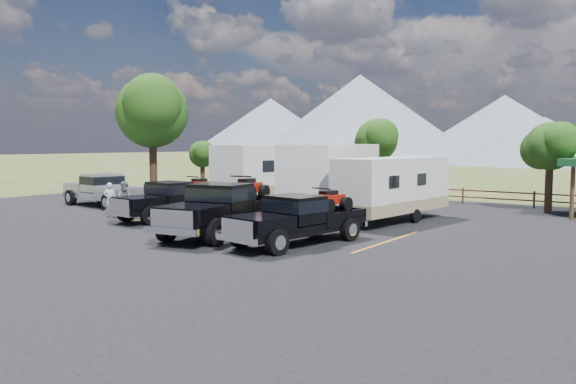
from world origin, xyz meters
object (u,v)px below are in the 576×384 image
Objects in this scene: trailer_left at (274,173)px; person_b at (125,200)px; rig_center at (224,207)px; trailer_center at (332,177)px; trailer_right at (393,188)px; pickup_silver at (104,190)px; rig_right at (300,218)px; tree_big_nw at (152,112)px; rig_left at (174,199)px; person_a at (110,200)px.

person_b is (-1.99, -9.31, -0.95)m from trailer_left.
trailer_center is (-0.13, 8.50, 0.77)m from rig_center.
trailer_left is 1.19× the size of trailer_right.
pickup_silver is (-6.99, -6.86, -0.87)m from trailer_left.
rig_right is 0.72× the size of trailer_right.
tree_big_nw is 1.28× the size of rig_left.
trailer_left is at bearing 150.64° from trailer_center.
rig_center is at bearing -171.08° from rig_right.
trailer_right is (8.89, 5.28, 0.58)m from rig_left.
person_b is (1.02, 0.13, 0.05)m from person_a.
trailer_left is 1.58× the size of pickup_silver.
trailer_left is (-5.23, 10.23, 0.74)m from rig_center.
rig_center reaches higher than rig_right.
trailer_left is at bearing 168.66° from trailer_right.
trailer_left is at bearing -143.62° from person_a.
tree_big_nw reaches higher than person_b.
trailer_right is at bearing -27.44° from trailer_center.
trailer_center is (12.43, 1.17, -3.69)m from tree_big_nw.
pickup_silver is (0.34, -3.95, -4.59)m from tree_big_nw.
tree_big_nw is 1.23× the size of pickup_silver.
trailer_center is at bearing -172.40° from person_a.
tree_big_nw is 9.56m from person_b.
trailer_right is 4.79× the size of person_b.
rig_center reaches higher than pickup_silver.
pickup_silver is at bearing 106.27° from person_b.
rig_center is 8.29m from person_a.
rig_left is 8.25m from trailer_left.
person_a is at bearing -147.11° from trailer_center.
trailer_left is at bearing 21.61° from tree_big_nw.
trailer_left reaches higher than trailer_right.
person_b is at bearing -148.39° from rig_left.
rig_right is (3.61, 0.00, -0.15)m from rig_center.
person_b is (-10.84, 0.92, -0.06)m from rig_right.
pickup_silver is at bearing -167.68° from trailer_center.
trailer_right reaches higher than rig_right.
trailer_right is 5.06× the size of person_a.
trailer_left is 5.69× the size of person_b.
rig_left is at bearing 147.70° from rig_center.
tree_big_nw is 13.02m from trailer_center.
trailer_right is (16.40, -0.02, -4.01)m from tree_big_nw.
rig_left is 7.30m from pickup_silver.
rig_left is 0.86× the size of rig_center.
trailer_center is at bearing 169.75° from trailer_right.
person_b is at bearing 162.31° from rig_center.
tree_big_nw is at bearing 174.74° from trailer_center.
person_b is at bearing -143.47° from trailer_right.
person_a is (3.98, -2.58, -0.13)m from pickup_silver.
trailer_center reaches higher than person_b.
rig_right is 7.33m from trailer_right.
person_b is at bearing -99.09° from trailer_left.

